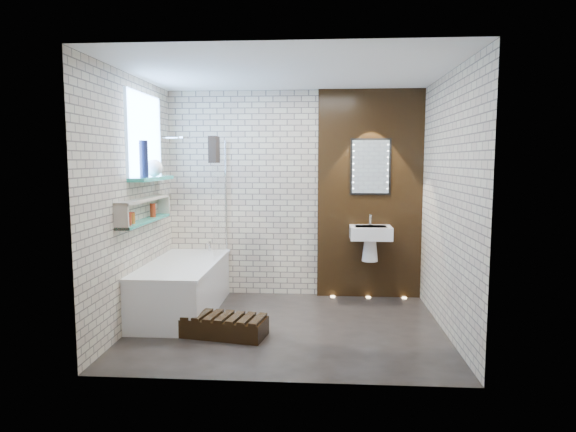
# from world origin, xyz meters

# --- Properties ---
(ground) EXTENTS (3.20, 3.20, 0.00)m
(ground) POSITION_xyz_m (0.00, 0.00, 0.00)
(ground) COLOR black
(ground) RESTS_ON ground
(room_shell) EXTENTS (3.24, 3.20, 2.60)m
(room_shell) POSITION_xyz_m (0.00, 0.00, 1.30)
(room_shell) COLOR #B7A491
(room_shell) RESTS_ON ground
(walnut_panel) EXTENTS (1.30, 0.06, 2.60)m
(walnut_panel) POSITION_xyz_m (0.95, 1.27, 1.30)
(walnut_panel) COLOR black
(walnut_panel) RESTS_ON ground
(clerestory_window) EXTENTS (0.18, 1.00, 0.94)m
(clerestory_window) POSITION_xyz_m (-1.57, 0.35, 1.90)
(clerestory_window) COLOR #7FADE0
(clerestory_window) RESTS_ON room_shell
(display_niche) EXTENTS (0.14, 1.30, 0.26)m
(display_niche) POSITION_xyz_m (-1.53, 0.15, 1.20)
(display_niche) COLOR teal
(display_niche) RESTS_ON room_shell
(bathtub) EXTENTS (0.79, 1.74, 0.70)m
(bathtub) POSITION_xyz_m (-1.22, 0.45, 0.29)
(bathtub) COLOR white
(bathtub) RESTS_ON ground
(bath_screen) EXTENTS (0.01, 0.78, 1.40)m
(bath_screen) POSITION_xyz_m (-0.87, 0.89, 1.28)
(bath_screen) COLOR white
(bath_screen) RESTS_ON bathtub
(towel) EXTENTS (0.09, 0.23, 0.30)m
(towel) POSITION_xyz_m (-0.87, 0.60, 1.85)
(towel) COLOR #282220
(towel) RESTS_ON bath_screen
(shower_head) EXTENTS (0.18, 0.18, 0.02)m
(shower_head) POSITION_xyz_m (-1.30, 0.95, 2.00)
(shower_head) COLOR silver
(shower_head) RESTS_ON room_shell
(washbasin) EXTENTS (0.50, 0.36, 0.58)m
(washbasin) POSITION_xyz_m (0.95, 1.07, 0.79)
(washbasin) COLOR white
(washbasin) RESTS_ON walnut_panel
(led_mirror) EXTENTS (0.50, 0.02, 0.70)m
(led_mirror) POSITION_xyz_m (0.95, 1.23, 1.65)
(led_mirror) COLOR black
(led_mirror) RESTS_ON walnut_panel
(walnut_step) EXTENTS (0.87, 0.51, 0.18)m
(walnut_step) POSITION_xyz_m (-0.60, -0.30, 0.09)
(walnut_step) COLOR black
(walnut_step) RESTS_ON ground
(niche_bottles) EXTENTS (0.07, 0.79, 0.15)m
(niche_bottles) POSITION_xyz_m (-1.53, -0.06, 1.17)
(niche_bottles) COLOR #992A13
(niche_bottles) RESTS_ON display_niche
(sill_vases) EXTENTS (0.19, 0.45, 0.39)m
(sill_vases) POSITION_xyz_m (-1.50, 0.29, 1.68)
(sill_vases) COLOR white
(sill_vases) RESTS_ON clerestory_window
(floor_uplights) EXTENTS (0.96, 0.06, 0.01)m
(floor_uplights) POSITION_xyz_m (0.95, 1.20, 0.01)
(floor_uplights) COLOR #FFD899
(floor_uplights) RESTS_ON ground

